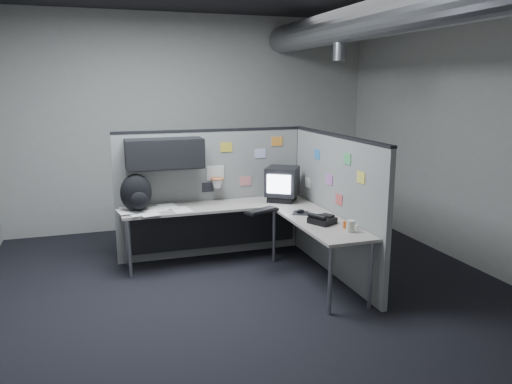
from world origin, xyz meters
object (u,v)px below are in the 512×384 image
object	(u,v)px
desk	(243,218)
keyboard	(262,211)
backpack	(136,193)
phone	(322,220)
monitor	(282,183)

from	to	relation	value
desk	keyboard	bearing A→B (deg)	-55.06
desk	backpack	size ratio (longest dim) A/B	5.24
keyboard	phone	distance (m)	0.79
desk	monitor	xyz separation A→B (m)	(0.59, 0.25, 0.34)
keyboard	backpack	distance (m)	1.46
keyboard	phone	world-z (taller)	phone
keyboard	phone	bearing A→B (deg)	-35.50
phone	monitor	bearing A→B (deg)	73.77
desk	keyboard	size ratio (longest dim) A/B	5.17
desk	monitor	bearing A→B (deg)	23.21
keyboard	backpack	size ratio (longest dim) A/B	1.01
phone	keyboard	bearing A→B (deg)	107.95
phone	backpack	xyz separation A→B (m)	(-1.81, 1.13, 0.17)
keyboard	backpack	bearing A→B (deg)	179.75
keyboard	phone	size ratio (longest dim) A/B	1.41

